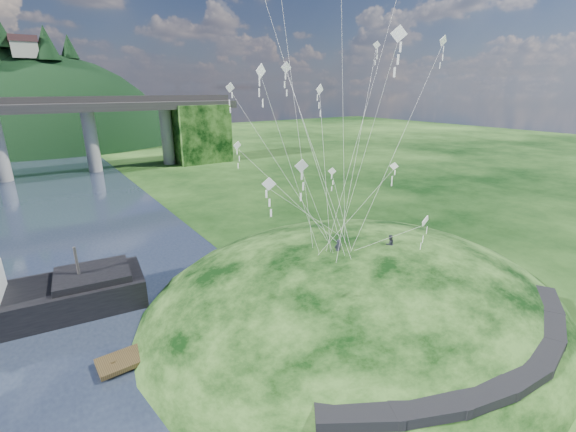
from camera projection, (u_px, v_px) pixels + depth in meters
ground at (289, 348)px, 25.93m from camera, size 320.00×320.00×0.00m
grass_hill at (354, 316)px, 32.24m from camera, size 36.00×32.00×13.00m
footpath at (496, 361)px, 21.60m from camera, size 22.29×5.84×0.83m
wooden_dock at (195, 333)px, 26.92m from camera, size 12.79×2.56×0.91m
kite_flyers at (370, 237)px, 29.70m from camera, size 4.94×1.94×1.76m
kite_swarm at (328, 79)px, 26.26m from camera, size 20.44×15.77×19.55m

